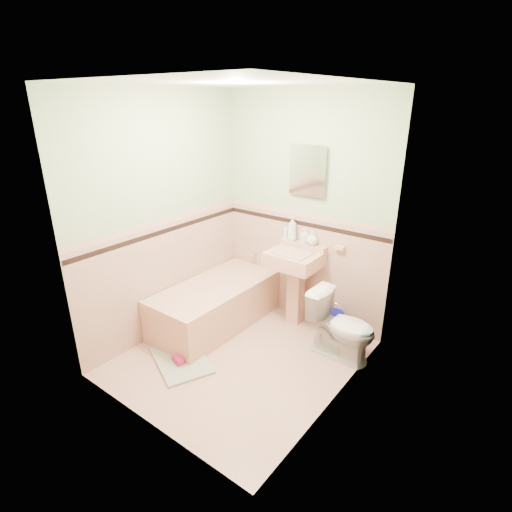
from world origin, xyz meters
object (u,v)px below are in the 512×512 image
Objects in this scene: bathtub at (216,306)px; medicine_cabinet at (308,170)px; soap_bottle_mid at (305,236)px; toilet at (342,326)px; soap_bottle_left at (292,228)px; bucket at (334,322)px; shoe at (178,359)px; sink at (293,289)px; soap_bottle_right at (312,238)px.

bathtub is 3.35× the size of medicine_cabinet.
soap_bottle_mid is 0.25× the size of toilet.
medicine_cabinet reaches higher than soap_bottle_left.
toilet is at bearing -54.75° from bucket.
shoe is (0.22, -0.78, -0.17)m from bathtub.
soap_bottle_mid reaches higher than toilet.
shoe is (-0.46, -1.31, -0.37)m from sink.
soap_bottle_mid is 0.72× the size of bucket.
bucket is (0.47, -0.10, -1.58)m from medicine_cabinet.
soap_bottle_left is (0.53, 0.71, 0.83)m from bathtub.
bucket is (0.61, -0.07, -0.94)m from soap_bottle_left.
shoe is (-0.31, -1.49, -1.00)m from soap_bottle_left.
bathtub is at bearing -132.58° from medicine_cabinet.
toilet is (0.70, -0.42, -0.67)m from soap_bottle_mid.
soap_bottle_left is (-0.15, -0.03, -0.65)m from medicine_cabinet.
soap_bottle_left is 0.17m from soap_bottle_mid.
toilet is at bearing -32.02° from medicine_cabinet.
soap_bottle_mid is 1.00m from bucket.
soap_bottle_mid is at bearing 180.00° from soap_bottle_right.
medicine_cabinet is 2.87× the size of soap_bottle_right.
bathtub is 0.83m from shoe.
soap_bottle_mid is 0.09m from soap_bottle_right.
bathtub is at bearing 103.38° from toilet.
soap_bottle_left is 1.20m from toilet.
soap_bottle_left is 1.73× the size of soap_bottle_right.
medicine_cabinet is 0.70m from soap_bottle_mid.
soap_bottle_left is (-0.15, 0.18, 0.62)m from sink.
bathtub is 1.21m from soap_bottle_left.
medicine_cabinet is 1.65m from bucket.
toilet is (0.86, -0.42, -0.72)m from soap_bottle_left.
soap_bottle_left reaches higher than soap_bottle_right.
soap_bottle_right is 1.85m from shoe.
bathtub is 8.93× the size of soap_bottle_mid.
soap_bottle_mid is 1.18× the size of shoe.
medicine_cabinet is (0.68, 0.74, 1.47)m from bathtub.
medicine_cabinet is at bearing 118.43° from soap_bottle_mid.
bucket is at bearing 73.96° from shoe.
sink is 0.57m from bucket.
sink is at bearing -90.00° from medicine_cabinet.
soap_bottle_right is 0.67× the size of bucket.
bucket is at bearing 29.39° from bathtub.
soap_bottle_right is at bearing 0.00° from soap_bottle_mid.
sink is at bearing 87.61° from shoe.
bathtub is 1.26m from soap_bottle_mid.
soap_bottle_left is at bearing 65.67° from toilet.
bathtub is 1.32m from bucket.
sink reaches higher than shoe.
soap_bottle_left is 1.82m from shoe.
shoe is at bearing -107.62° from soap_bottle_mid.
shoe is (-0.57, -1.49, -0.94)m from soap_bottle_right.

